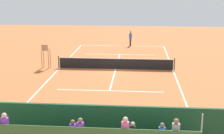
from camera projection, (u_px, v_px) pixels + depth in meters
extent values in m
plane|color=#BC6033|center=(116.00, 69.00, 28.56)|extent=(60.00, 60.00, 0.00)
cube|color=white|center=(122.00, 46.00, 39.17)|extent=(10.00, 0.10, 0.01)
cube|color=white|center=(102.00, 119.00, 17.94)|extent=(10.00, 0.10, 0.01)
cube|color=white|center=(173.00, 70.00, 28.16)|extent=(0.10, 22.00, 0.01)
cube|color=white|center=(60.00, 68.00, 28.95)|extent=(0.10, 22.00, 0.01)
cube|color=white|center=(120.00, 54.00, 34.40)|extent=(7.50, 0.10, 0.01)
cube|color=white|center=(110.00, 91.00, 22.72)|extent=(7.50, 0.10, 0.01)
cube|color=white|center=(116.00, 69.00, 28.56)|extent=(0.10, 12.10, 0.01)
cube|color=white|center=(122.00, 46.00, 39.17)|extent=(0.10, 0.30, 0.01)
cube|color=black|center=(116.00, 64.00, 28.44)|extent=(10.00, 0.02, 0.91)
cube|color=white|center=(116.00, 59.00, 28.32)|extent=(10.00, 0.04, 0.06)
cylinder|color=#2D5133|center=(174.00, 64.00, 28.02)|extent=(0.10, 0.10, 1.07)
cylinder|color=#2D5133|center=(59.00, 62.00, 28.83)|extent=(0.10, 0.10, 1.07)
cube|color=#1E4C2D|center=(94.00, 126.00, 14.79)|extent=(18.00, 0.16, 2.00)
cube|color=#386B38|center=(88.00, 133.00, 12.96)|extent=(8.60, 0.03, 0.36)
cube|color=#386B38|center=(85.00, 132.00, 12.07)|extent=(8.60, 0.03, 0.36)
cylinder|color=blue|center=(162.00, 132.00, 13.79)|extent=(0.30, 0.30, 0.45)
sphere|color=#8C6647|center=(162.00, 125.00, 13.71)|extent=(0.20, 0.20, 0.20)
cube|color=#2D2D33|center=(125.00, 133.00, 12.33)|extent=(0.32, 0.40, 0.12)
cylinder|color=pink|center=(125.00, 127.00, 12.14)|extent=(0.30, 0.30, 0.45)
sphere|color=beige|center=(125.00, 119.00, 12.06)|extent=(0.20, 0.20, 0.20)
cube|color=#2D2D33|center=(7.00, 129.00, 12.70)|extent=(0.32, 0.40, 0.12)
cylinder|color=purple|center=(5.00, 123.00, 12.51)|extent=(0.30, 0.30, 0.45)
sphere|color=beige|center=(4.00, 115.00, 12.43)|extent=(0.20, 0.20, 0.20)
cube|color=#2D2D33|center=(74.00, 134.00, 14.28)|extent=(0.32, 0.40, 0.12)
cylinder|color=purple|center=(73.00, 129.00, 14.10)|extent=(0.30, 0.30, 0.45)
sphere|color=#8C6647|center=(73.00, 122.00, 14.02)|extent=(0.20, 0.20, 0.20)
cylinder|color=black|center=(133.00, 131.00, 13.89)|extent=(0.30, 0.30, 0.45)
sphere|color=beige|center=(133.00, 124.00, 13.81)|extent=(0.20, 0.20, 0.20)
cylinder|color=#9399A3|center=(176.00, 129.00, 12.00)|extent=(0.30, 0.30, 0.45)
sphere|color=#8C6647|center=(176.00, 121.00, 11.92)|extent=(0.20, 0.20, 0.20)
cube|color=#2D2D33|center=(126.00, 134.00, 13.22)|extent=(0.32, 0.40, 0.12)
cylinder|color=pink|center=(125.00, 129.00, 13.03)|extent=(0.30, 0.30, 0.45)
sphere|color=beige|center=(126.00, 122.00, 12.95)|extent=(0.20, 0.20, 0.20)
cube|color=#2D2D33|center=(81.00, 133.00, 13.36)|extent=(0.32, 0.40, 0.12)
cylinder|color=purple|center=(80.00, 128.00, 13.18)|extent=(0.30, 0.30, 0.45)
sphere|color=#8C6647|center=(80.00, 120.00, 13.09)|extent=(0.20, 0.20, 0.20)
cylinder|color=#A88456|center=(50.00, 58.00, 29.01)|extent=(0.07, 0.07, 1.60)
cylinder|color=#A88456|center=(44.00, 58.00, 29.06)|extent=(0.07, 0.07, 1.60)
cylinder|color=#A88456|center=(48.00, 60.00, 28.43)|extent=(0.07, 0.07, 1.60)
cylinder|color=#A88456|center=(42.00, 60.00, 28.48)|extent=(0.07, 0.07, 1.60)
cube|color=#A88456|center=(46.00, 50.00, 28.54)|extent=(0.56, 0.56, 0.06)
cube|color=#A88456|center=(45.00, 47.00, 28.24)|extent=(0.56, 0.06, 0.48)
cube|color=#A88456|center=(48.00, 48.00, 28.48)|extent=(0.04, 0.48, 0.04)
cube|color=#A88456|center=(43.00, 48.00, 28.52)|extent=(0.04, 0.48, 0.04)
cube|color=#9E754C|center=(152.00, 131.00, 15.49)|extent=(1.80, 0.40, 0.05)
cube|color=#9E754C|center=(152.00, 127.00, 15.24)|extent=(1.80, 0.04, 0.36)
cylinder|color=black|center=(130.00, 42.00, 39.23)|extent=(0.14, 0.14, 0.85)
cylinder|color=black|center=(131.00, 42.00, 39.03)|extent=(0.14, 0.14, 0.85)
cylinder|color=blue|center=(130.00, 36.00, 38.95)|extent=(0.45, 0.45, 0.60)
sphere|color=#8C6647|center=(130.00, 33.00, 38.85)|extent=(0.22, 0.22, 0.22)
cylinder|color=#8C6647|center=(131.00, 32.00, 38.62)|extent=(0.26, 0.16, 0.55)
cylinder|color=#8C6647|center=(130.00, 36.00, 39.15)|extent=(0.11, 0.11, 0.50)
cylinder|color=black|center=(123.00, 46.00, 39.17)|extent=(0.28, 0.05, 0.03)
torus|color=#D8CC4C|center=(125.00, 46.00, 39.17)|extent=(0.32, 0.32, 0.02)
cylinder|color=white|center=(125.00, 46.00, 39.17)|extent=(0.25, 0.25, 0.00)
sphere|color=#CCDB33|center=(138.00, 47.00, 38.49)|extent=(0.07, 0.07, 0.07)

